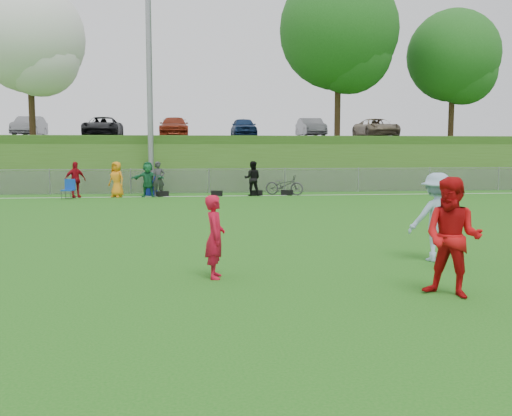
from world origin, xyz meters
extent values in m
plane|color=#1A6314|center=(0.00, 0.00, 0.00)|extent=(120.00, 120.00, 0.00)
cube|color=white|center=(0.00, 18.00, 0.01)|extent=(60.00, 0.10, 0.01)
cube|color=gray|center=(0.00, 20.00, 0.60)|extent=(58.00, 0.02, 1.20)
cube|color=gray|center=(0.00, 20.00, 1.25)|extent=(58.00, 0.04, 0.04)
cylinder|color=gray|center=(-3.00, 20.80, 6.00)|extent=(0.30, 0.30, 12.00)
cube|color=#2F5417|center=(0.00, 31.00, 1.50)|extent=(120.00, 18.00, 3.00)
cube|color=black|center=(0.00, 33.00, 3.05)|extent=(120.00, 12.00, 0.10)
cylinder|color=black|center=(-10.00, 25.00, 6.75)|extent=(0.36, 0.36, 7.50)
sphere|color=silver|center=(-10.00, 25.00, 8.62)|extent=(6.30, 6.30, 6.30)
sphere|color=silver|center=(-9.40, 24.70, 7.50)|extent=(4.50, 4.50, 4.50)
cylinder|color=black|center=(8.00, 24.50, 7.25)|extent=(0.36, 0.36, 8.50)
sphere|color=#164512|center=(8.00, 24.50, 9.38)|extent=(7.14, 7.14, 7.14)
sphere|color=#164512|center=(8.60, 24.20, 8.10)|extent=(5.10, 5.10, 5.10)
cylinder|color=black|center=(16.00, 26.00, 6.50)|extent=(0.36, 0.36, 7.00)
sphere|color=#164512|center=(16.00, 26.00, 8.25)|extent=(5.88, 5.88, 5.88)
sphere|color=#164512|center=(16.60, 25.70, 7.20)|extent=(4.20, 4.20, 4.20)
imported|color=gray|center=(-12.00, 32.00, 3.82)|extent=(1.52, 4.37, 1.44)
imported|color=black|center=(-7.00, 32.00, 3.82)|extent=(2.39, 5.18, 1.44)
imported|color=maroon|center=(-2.00, 32.00, 3.82)|extent=(2.02, 4.96, 1.44)
imported|color=navy|center=(3.00, 32.00, 3.82)|extent=(1.70, 4.23, 1.44)
imported|color=slate|center=(8.00, 32.00, 3.82)|extent=(1.52, 4.37, 1.44)
imported|color=#8A785D|center=(13.00, 32.00, 3.82)|extent=(2.39, 5.18, 1.44)
imported|color=#A60B17|center=(-6.38, 18.00, 0.85)|extent=(1.07, 0.85, 1.69)
imported|color=orange|center=(-4.46, 18.00, 0.85)|extent=(0.99, 0.91, 1.69)
imported|color=#1B663A|center=(-2.99, 18.00, 0.85)|extent=(1.58, 0.52, 1.69)
imported|color=#333335|center=(-2.50, 18.00, 0.85)|extent=(0.66, 0.47, 1.69)
imported|color=black|center=(2.05, 18.00, 0.85)|extent=(0.94, 0.80, 1.69)
cube|color=black|center=(-2.32, 18.10, 0.13)|extent=(0.61, 0.55, 0.26)
cube|color=black|center=(0.30, 18.10, 0.13)|extent=(0.58, 0.35, 0.26)
cube|color=black|center=(2.26, 18.10, 0.13)|extent=(0.59, 0.36, 0.26)
cube|color=black|center=(3.78, 18.10, 0.13)|extent=(0.62, 0.52, 0.26)
imported|color=red|center=(-0.66, 0.44, 0.75)|extent=(0.40, 0.57, 1.50)
imported|color=red|center=(2.97, -1.30, 0.94)|extent=(1.16, 1.15, 1.89)
imported|color=#93AFCC|center=(3.96, 1.46, 0.92)|extent=(1.22, 0.75, 1.83)
cylinder|color=white|center=(3.96, 0.42, 1.00)|extent=(0.28, 0.28, 0.03)
cylinder|color=#1024AE|center=(-2.91, 19.00, 0.46)|extent=(0.63, 0.63, 0.92)
cube|color=#0F3DA3|center=(-6.57, 17.26, 0.41)|extent=(0.61, 0.61, 0.05)
cube|color=#0F3DA3|center=(-6.51, 17.50, 0.66)|extent=(0.50, 0.15, 0.51)
imported|color=#2E2D30|center=(3.68, 18.25, 0.50)|extent=(2.03, 1.39, 1.01)
camera|label=1|loc=(-1.15, -9.67, 2.34)|focal=40.00mm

